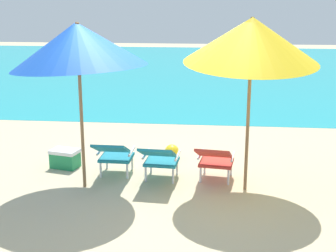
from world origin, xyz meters
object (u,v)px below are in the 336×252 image
(beach_umbrella_right, at_px, (252,40))
(beach_umbrella_left, at_px, (78,45))
(lounge_chair_left, at_px, (114,154))
(lounge_chair_right, at_px, (215,158))
(lounge_chair_center, at_px, (160,158))
(beach_ball, at_px, (172,151))
(cooler_box, at_px, (65,158))

(beach_umbrella_right, bearing_deg, beach_umbrella_left, -176.42)
(lounge_chair_left, distance_m, beach_umbrella_left, 1.86)
(lounge_chair_left, bearing_deg, lounge_chair_right, -2.79)
(lounge_chair_center, distance_m, lounge_chair_right, 0.87)
(lounge_chair_left, relative_size, beach_umbrella_left, 0.33)
(beach_umbrella_left, bearing_deg, beach_ball, 50.78)
(beach_umbrella_right, xyz_separation_m, beach_ball, (-1.25, 1.33, -2.12))
(beach_umbrella_left, bearing_deg, beach_umbrella_right, 3.58)
(beach_umbrella_right, distance_m, beach_ball, 2.80)
(lounge_chair_left, height_order, beach_umbrella_left, beach_umbrella_left)
(lounge_chair_left, distance_m, lounge_chair_right, 1.63)
(beach_umbrella_right, bearing_deg, lounge_chair_left, 171.99)
(lounge_chair_right, xyz_separation_m, beach_umbrella_right, (0.47, -0.22, 1.85))
(lounge_chair_center, xyz_separation_m, beach_ball, (0.08, 1.17, -0.27))
(lounge_chair_center, xyz_separation_m, cooler_box, (-1.70, 0.51, -0.24))
(lounge_chair_right, height_order, beach_ball, lounge_chair_right)
(lounge_chair_center, bearing_deg, lounge_chair_right, 3.60)
(lounge_chair_center, height_order, lounge_chair_right, same)
(lounge_chair_right, distance_m, beach_umbrella_right, 1.92)
(beach_umbrella_left, relative_size, beach_ball, 10.48)
(beach_umbrella_left, xyz_separation_m, beach_umbrella_right, (2.46, 0.15, 0.08))
(beach_umbrella_right, bearing_deg, lounge_chair_right, 155.19)
(beach_ball, relative_size, cooler_box, 0.49)
(lounge_chair_left, bearing_deg, cooler_box, 158.19)
(beach_ball, bearing_deg, beach_umbrella_right, -46.91)
(beach_umbrella_left, xyz_separation_m, beach_ball, (1.22, 1.49, -2.05))
(lounge_chair_center, relative_size, beach_ball, 3.51)
(lounge_chair_right, bearing_deg, cooler_box, 169.92)
(beach_umbrella_right, relative_size, cooler_box, 5.02)
(lounge_chair_left, distance_m, lounge_chair_center, 0.77)
(lounge_chair_center, distance_m, beach_umbrella_right, 2.28)
(lounge_chair_right, bearing_deg, lounge_chair_left, 177.21)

